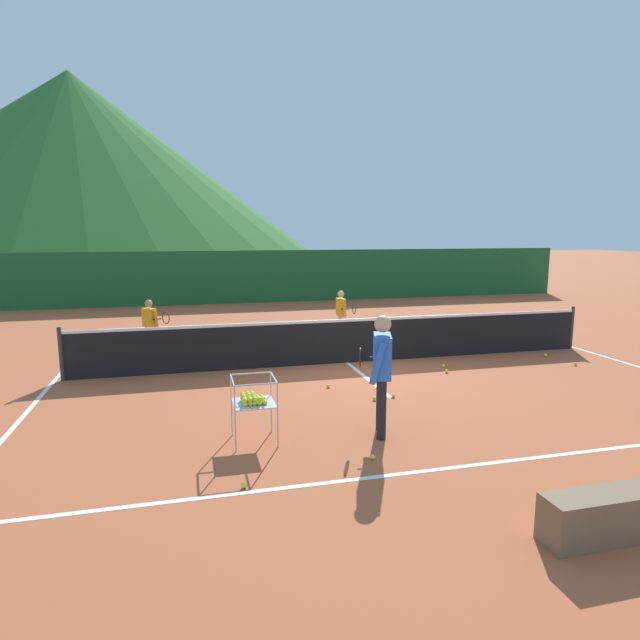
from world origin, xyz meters
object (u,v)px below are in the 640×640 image
at_px(tennis_net, 347,340).
at_px(student_1, 341,310).
at_px(ball_cart, 253,400).
at_px(tennis_ball_7, 244,485).
at_px(tennis_ball_8, 373,457).
at_px(tennis_ball_5, 328,386).
at_px(tennis_ball_1, 575,364).
at_px(tennis_ball_6, 393,396).
at_px(tennis_ball_0, 447,371).
at_px(courtside_bench, 616,514).
at_px(instructor, 381,364).
at_px(tennis_ball_3, 444,366).
at_px(tennis_ball_4, 545,355).
at_px(tennis_ball_2, 374,398).
at_px(student_0, 150,321).

distance_m(tennis_net, student_1, 2.62).
relative_size(tennis_net, ball_cart, 12.91).
distance_m(tennis_ball_7, tennis_ball_8, 1.70).
bearing_deg(tennis_ball_5, tennis_ball_1, 2.64).
bearing_deg(student_1, tennis_ball_6, -96.32).
bearing_deg(tennis_ball_0, tennis_ball_5, -171.17).
height_order(tennis_ball_7, courtside_bench, courtside_bench).
bearing_deg(tennis_ball_5, tennis_net, 62.46).
bearing_deg(tennis_ball_1, instructor, -154.37).
bearing_deg(tennis_ball_0, tennis_ball_6, -143.37).
bearing_deg(tennis_ball_1, ball_cart, -161.44).
bearing_deg(tennis_ball_0, instructor, -132.01).
distance_m(tennis_ball_6, courtside_bench, 4.50).
bearing_deg(tennis_ball_6, tennis_ball_7, -137.32).
relative_size(tennis_ball_6, courtside_bench, 0.05).
relative_size(tennis_ball_3, tennis_ball_6, 1.00).
height_order(tennis_ball_1, tennis_ball_3, same).
bearing_deg(ball_cart, tennis_ball_6, 27.23).
relative_size(tennis_ball_4, tennis_ball_7, 1.00).
bearing_deg(instructor, tennis_ball_7, -151.32).
relative_size(ball_cart, tennis_ball_7, 13.22).
xyz_separation_m(ball_cart, tennis_ball_5, (1.66, 2.18, -0.56)).
relative_size(tennis_ball_2, tennis_ball_3, 1.00).
distance_m(tennis_ball_0, tennis_ball_8, 4.57).
xyz_separation_m(instructor, tennis_ball_6, (0.83, 1.53, -1.00)).
bearing_deg(student_0, instructor, -60.74).
relative_size(tennis_net, tennis_ball_4, 170.65).
bearing_deg(tennis_ball_2, tennis_ball_3, 38.35).
distance_m(tennis_ball_4, tennis_ball_7, 8.76).
xyz_separation_m(tennis_net, student_0, (-4.23, 2.08, 0.26)).
distance_m(tennis_ball_6, tennis_ball_8, 2.60).
distance_m(tennis_ball_1, tennis_ball_8, 6.76).
relative_size(ball_cart, tennis_ball_6, 13.22).
xyz_separation_m(tennis_net, tennis_ball_1, (4.69, -1.47, -0.47)).
bearing_deg(ball_cart, tennis_ball_2, 29.66).
bearing_deg(instructor, tennis_ball_5, 92.97).
xyz_separation_m(student_0, tennis_ball_5, (3.33, -3.80, -0.73)).
relative_size(ball_cart, courtside_bench, 0.60).
distance_m(tennis_ball_0, tennis_ball_5, 2.65).
height_order(tennis_ball_3, tennis_ball_8, same).
bearing_deg(instructor, student_1, 78.16).
bearing_deg(student_0, tennis_ball_4, -16.71).
xyz_separation_m(tennis_ball_0, tennis_ball_8, (-2.88, -3.54, 0.00)).
distance_m(student_0, tennis_ball_2, 6.16).
xyz_separation_m(ball_cart, tennis_ball_4, (7.17, 3.32, -0.56)).
bearing_deg(student_1, tennis_ball_4, -37.88).
xyz_separation_m(instructor, courtside_bench, (1.25, -2.94, -0.80)).
distance_m(tennis_ball_1, tennis_ball_4, 0.89).
height_order(student_0, tennis_ball_5, student_0).
xyz_separation_m(student_0, tennis_ball_1, (8.92, -3.54, -0.73)).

